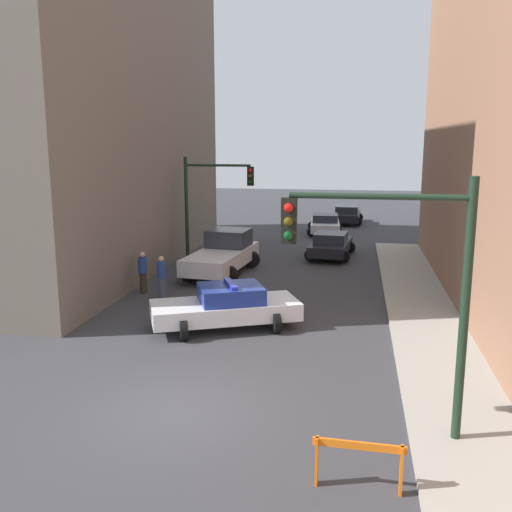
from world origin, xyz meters
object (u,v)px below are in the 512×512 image
at_px(white_truck, 223,254).
at_px(pedestrian_corner, 143,272).
at_px(traffic_light_far, 208,194).
at_px(parked_car_far, 347,214).
at_px(parked_car_near, 331,244).
at_px(police_car, 227,306).
at_px(pedestrian_crossing, 162,277).
at_px(barrier_mid, 359,457).
at_px(parked_car_mid, 325,224).
at_px(traffic_light_near, 404,269).

distance_m(white_truck, pedestrian_corner, 4.59).
relative_size(traffic_light_far, parked_car_far, 1.19).
xyz_separation_m(parked_car_near, parked_car_far, (0.60, 12.59, 0.00)).
bearing_deg(police_car, parked_car_near, -36.96).
distance_m(pedestrian_crossing, pedestrian_corner, 1.21).
bearing_deg(barrier_mid, police_car, 117.20).
bearing_deg(parked_car_far, white_truck, -105.08).
height_order(pedestrian_corner, barrier_mid, pedestrian_corner).
distance_m(traffic_light_far, parked_car_mid, 11.61).
relative_size(parked_car_near, parked_car_far, 1.02).
xyz_separation_m(parked_car_mid, parked_car_far, (1.32, 5.02, 0.00)).
xyz_separation_m(traffic_light_near, barrier_mid, (-0.76, -1.91, -2.91)).
bearing_deg(white_truck, pedestrian_crossing, -100.10).
relative_size(traffic_light_far, pedestrian_crossing, 3.13).
height_order(parked_car_near, pedestrian_crossing, pedestrian_crossing).
bearing_deg(barrier_mid, parked_car_mid, 94.33).
height_order(police_car, white_truck, white_truck).
bearing_deg(pedestrian_corner, parked_car_far, -2.20).
relative_size(police_car, white_truck, 0.90).
bearing_deg(barrier_mid, parked_car_near, 93.91).
relative_size(white_truck, pedestrian_crossing, 3.36).
xyz_separation_m(traffic_light_near, pedestrian_corner, (-9.17, 9.88, -2.67)).
bearing_deg(pedestrian_crossing, pedestrian_corner, -84.00).
xyz_separation_m(police_car, white_truck, (-1.89, 7.60, 0.18)).
distance_m(police_car, parked_car_mid, 19.80).
distance_m(parked_car_far, barrier_mid, 32.85).
relative_size(police_car, parked_car_mid, 1.15).
height_order(police_car, parked_car_mid, police_car).
bearing_deg(traffic_light_near, parked_car_far, 92.85).
relative_size(parked_car_far, pedestrian_crossing, 2.63).
relative_size(white_truck, pedestrian_corner, 3.36).
xyz_separation_m(traffic_light_far, pedestrian_corner, (-1.14, -5.99, -2.54)).
bearing_deg(parked_car_near, pedestrian_corner, -124.27).
relative_size(traffic_light_far, pedestrian_corner, 3.13).
height_order(traffic_light_near, parked_car_far, traffic_light_near).
bearing_deg(traffic_light_far, traffic_light_near, -63.16).
bearing_deg(parked_car_far, traffic_light_near, -85.06).
bearing_deg(pedestrian_crossing, parked_car_far, -157.79).
bearing_deg(white_truck, pedestrian_corner, -114.76).
xyz_separation_m(parked_car_near, parked_car_mid, (-0.72, 7.57, 0.00)).
bearing_deg(traffic_light_near, pedestrian_corner, 132.86).
height_order(white_truck, pedestrian_crossing, white_truck).
bearing_deg(parked_car_near, traffic_light_far, -151.83).
bearing_deg(parked_car_mid, police_car, -99.44).
relative_size(traffic_light_near, barrier_mid, 3.25).
height_order(police_car, pedestrian_crossing, pedestrian_crossing).
bearing_deg(parked_car_mid, traffic_light_far, -120.67).
xyz_separation_m(traffic_light_near, police_car, (-4.94, 6.22, -2.81)).
xyz_separation_m(pedestrian_crossing, pedestrian_corner, (-1.02, 0.66, 0.00)).
distance_m(pedestrian_crossing, barrier_mid, 13.37).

